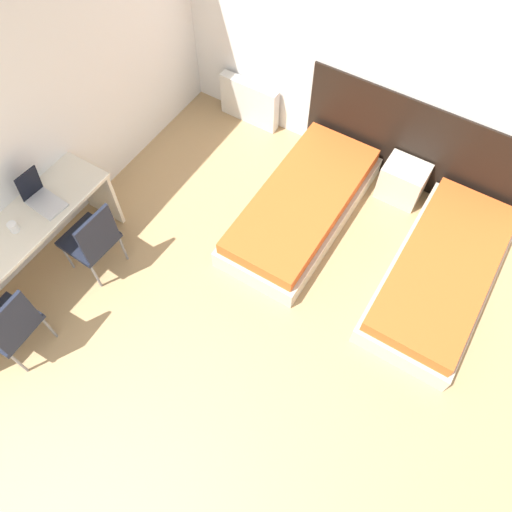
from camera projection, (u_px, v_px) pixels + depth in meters
name	position (u px, v px, depth m)	size (l,w,h in m)	color
wall_back	(372.00, 51.00, 4.55)	(5.10, 0.05, 2.70)	white
wall_left	(29.00, 112.00, 4.13)	(0.05, 5.41, 2.70)	white
headboard_panel	(418.00, 148.00, 5.03)	(2.48, 0.03, 1.05)	black
bed_near_window	(302.00, 206.00, 5.08)	(0.88, 1.97, 0.36)	beige
bed_near_door	(441.00, 273.00, 4.67)	(0.88, 1.97, 0.36)	beige
nightstand	(403.00, 181.00, 5.20)	(0.44, 0.35, 0.43)	beige
radiator	(249.00, 102.00, 5.77)	(0.73, 0.12, 0.53)	silver
desk	(13.00, 251.00, 4.30)	(0.51, 2.04, 0.76)	beige
chair_near_laptop	(92.00, 239.00, 4.50)	(0.45, 0.45, 0.89)	black
chair_near_notebook	(10.00, 324.00, 4.05)	(0.45, 0.45, 0.89)	black
laptop	(40.00, 197.00, 4.32)	(0.36, 0.24, 0.35)	silver
mug	(13.00, 227.00, 4.18)	(0.08, 0.08, 0.09)	white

